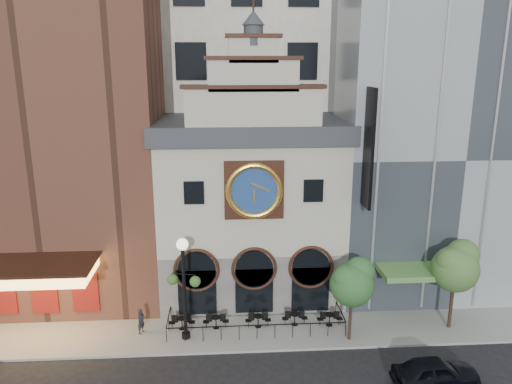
{
  "coord_description": "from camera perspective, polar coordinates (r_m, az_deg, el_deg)",
  "views": [
    {
      "loc": [
        -1.79,
        -24.95,
        16.23
      ],
      "look_at": [
        0.25,
        6.0,
        7.87
      ],
      "focal_mm": 35.0,
      "sensor_mm": 36.0,
      "label": 1
    }
  ],
  "objects": [
    {
      "name": "car_right",
      "position": [
        28.5,
        19.85,
        -18.81
      ],
      "size": [
        4.54,
        2.08,
        1.51
      ],
      "primitive_type": "imported",
      "rotation": [
        0.0,
        0.0,
        1.64
      ],
      "color": "black",
      "rests_on": "ground"
    },
    {
      "name": "sidewalk",
      "position": [
        31.9,
        -0.04,
        -15.34
      ],
      "size": [
        44.0,
        5.0,
        0.15
      ],
      "primitive_type": "cube",
      "color": "gray",
      "rests_on": "ground"
    },
    {
      "name": "office_tower",
      "position": [
        45.15,
        -1.59,
        19.87
      ],
      "size": [
        20.0,
        16.0,
        40.0
      ],
      "primitive_type": "cube",
      "color": "silver",
      "rests_on": "ground"
    },
    {
      "name": "bistro_2",
      "position": [
        31.71,
        0.25,
        -14.42
      ],
      "size": [
        1.58,
        0.68,
        0.9
      ],
      "color": "black",
      "rests_on": "sidewalk"
    },
    {
      "name": "cafe_railing",
      "position": [
        31.64,
        -0.04,
        -14.52
      ],
      "size": [
        10.6,
        2.6,
        0.9
      ],
      "primitive_type": null,
      "color": "black",
      "rests_on": "sidewalk"
    },
    {
      "name": "tree_right",
      "position": [
        32.39,
        21.89,
        -7.76
      ],
      "size": [
        2.91,
        2.8,
        5.6
      ],
      "color": "#382619",
      "rests_on": "sidewalk"
    },
    {
      "name": "retail_building",
      "position": [
        38.42,
        18.98,
        5.15
      ],
      "size": [
        14.0,
        14.4,
        20.0
      ],
      "color": "gray",
      "rests_on": "ground"
    },
    {
      "name": "tree_left",
      "position": [
        29.55,
        11.0,
        -10.0
      ],
      "size": [
        2.62,
        2.52,
        5.04
      ],
      "color": "#382619",
      "rests_on": "sidewalk"
    },
    {
      "name": "bistro_1",
      "position": [
        31.68,
        -4.6,
        -14.5
      ],
      "size": [
        1.58,
        0.68,
        0.9
      ],
      "color": "black",
      "rests_on": "sidewalk"
    },
    {
      "name": "theater_building",
      "position": [
        36.85,
        -21.71,
        8.38
      ],
      "size": [
        14.0,
        15.6,
        25.0
      ],
      "color": "brown",
      "rests_on": "ground"
    },
    {
      "name": "bistro_0",
      "position": [
        31.81,
        -8.46,
        -14.5
      ],
      "size": [
        1.58,
        0.68,
        0.9
      ],
      "color": "black",
      "rests_on": "sidewalk"
    },
    {
      "name": "bistro_3",
      "position": [
        32.01,
        4.45,
        -14.16
      ],
      "size": [
        1.58,
        0.68,
        0.9
      ],
      "color": "black",
      "rests_on": "sidewalk"
    },
    {
      "name": "lamppost",
      "position": [
        29.32,
        -8.27,
        -9.68
      ],
      "size": [
        1.96,
        1.0,
        6.27
      ],
      "rotation": [
        0.0,
        0.0,
        -0.27
      ],
      "color": "black",
      "rests_on": "sidewalk"
    },
    {
      "name": "ground",
      "position": [
        29.82,
        0.29,
        -17.89
      ],
      "size": [
        120.0,
        120.0,
        0.0
      ],
      "primitive_type": "plane",
      "color": "black",
      "rests_on": "ground"
    },
    {
      "name": "pedestrian",
      "position": [
        31.7,
        -13.0,
        -14.17
      ],
      "size": [
        0.62,
        0.69,
        1.58
      ],
      "primitive_type": "imported",
      "rotation": [
        0.0,
        0.0,
        1.04
      ],
      "color": "black",
      "rests_on": "sidewalk"
    },
    {
      "name": "clock_building",
      "position": [
        34.18,
        -0.63,
        -1.13
      ],
      "size": [
        12.6,
        8.78,
        18.65
      ],
      "color": "#605E5B",
      "rests_on": "ground"
    },
    {
      "name": "bistro_4",
      "position": [
        32.19,
        8.41,
        -14.12
      ],
      "size": [
        1.58,
        0.68,
        0.9
      ],
      "color": "black",
      "rests_on": "sidewalk"
    }
  ]
}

